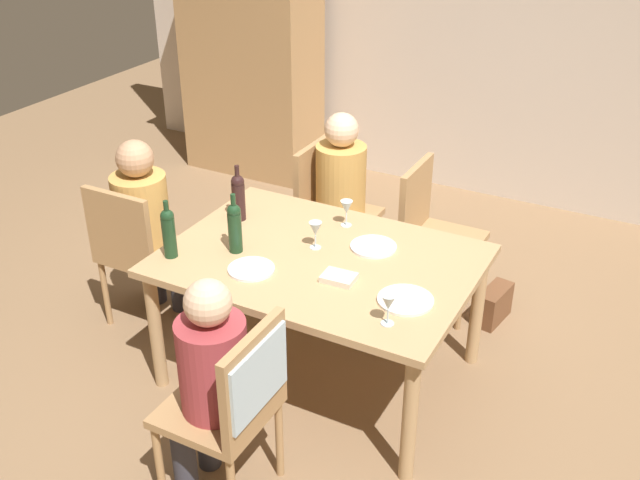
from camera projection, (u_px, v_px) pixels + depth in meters
name	position (u px, v px, depth m)	size (l,w,h in m)	color
ground_plane	(320.00, 371.00, 4.12)	(10.00, 10.00, 0.00)	#846647
rear_room_partition	(491.00, 26.00, 5.61)	(6.40, 0.12, 2.70)	beige
armoire_cabinet	(251.00, 44.00, 6.16)	(1.18, 0.62, 2.18)	#A87F51
dining_table	(320.00, 271.00, 3.80)	(1.56, 1.12, 0.73)	tan
chair_far_left	(328.00, 204.00, 4.77)	(0.44, 0.44, 0.92)	#A87F51
chair_near	(240.00, 394.00, 3.05)	(0.46, 0.44, 0.92)	#A87F51
chair_left_end	(135.00, 247.00, 4.27)	(0.44, 0.44, 0.92)	#A87F51
chair_far_right	(431.00, 227.00, 4.48)	(0.44, 0.44, 0.92)	#A87F51
person_woman_host	(344.00, 188.00, 4.66)	(0.36, 0.32, 1.16)	#33333D
person_man_bearded	(209.00, 374.00, 3.09)	(0.34, 0.29, 1.11)	#33333D
person_man_guest	(146.00, 219.00, 4.30)	(0.32, 0.36, 1.16)	#33333D
wine_bottle_tall_green	(238.00, 196.00, 4.07)	(0.07, 0.07, 0.32)	black
wine_bottle_dark_red	(235.00, 226.00, 3.75)	(0.07, 0.07, 0.32)	#19381E
wine_bottle_short_olive	(169.00, 231.00, 3.71)	(0.07, 0.07, 0.31)	#19381E
wine_glass_near_left	(346.00, 208.00, 4.02)	(0.07, 0.07, 0.15)	silver
wine_glass_centre	(315.00, 230.00, 3.80)	(0.07, 0.07, 0.15)	silver
wine_glass_near_right	(388.00, 304.00, 3.20)	(0.07, 0.07, 0.15)	silver
dinner_plate_host	(405.00, 300.00, 3.41)	(0.26, 0.26, 0.01)	white
dinner_plate_guest_left	(251.00, 269.00, 3.65)	(0.23, 0.23, 0.01)	white
dinner_plate_guest_right	(373.00, 247.00, 3.85)	(0.24, 0.24, 0.01)	white
folded_napkin	(339.00, 278.00, 3.56)	(0.16, 0.12, 0.03)	beige
handbag	(494.00, 305.00, 4.51)	(0.28, 0.12, 0.22)	brown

